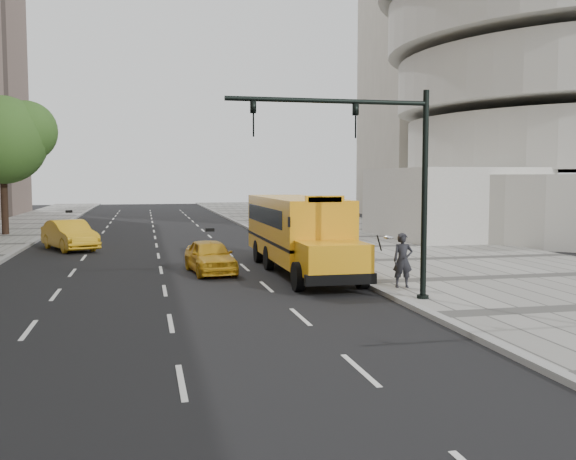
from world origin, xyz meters
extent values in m
plane|color=black|center=(0.00, 0.00, 0.00)|extent=(140.00, 140.00, 0.00)
cube|color=gray|center=(12.00, 0.00, 0.07)|extent=(12.00, 140.00, 0.15)
cube|color=gray|center=(6.00, 0.00, 0.07)|extent=(0.30, 140.00, 0.15)
cube|color=#BBB4A3|center=(28.00, 34.00, 17.50)|extent=(14.00, 12.00, 35.00)
cube|color=silver|center=(17.00, 10.00, 2.20)|extent=(8.00, 10.00, 4.40)
cylinder|color=black|center=(-10.50, 17.82, 2.78)|extent=(0.44, 0.44, 5.56)
sphere|color=#2C521B|center=(-10.50, 17.82, 6.26)|extent=(5.68, 5.68, 5.68)
sphere|color=#2C521B|center=(-9.08, 18.12, 6.86)|extent=(3.98, 3.98, 3.98)
cube|color=orange|center=(4.50, -0.91, 1.77)|extent=(2.50, 9.00, 2.45)
cube|color=orange|center=(4.50, -6.41, 1.10)|extent=(2.20, 2.00, 1.10)
cube|color=black|center=(4.50, -7.29, 0.55)|extent=(2.38, 0.25, 0.35)
cube|color=black|center=(4.50, -0.91, 1.25)|extent=(2.52, 9.00, 0.12)
cube|color=black|center=(4.50, -5.35, 2.25)|extent=(2.05, 0.10, 0.90)
cube|color=black|center=(4.50, -0.41, 2.25)|extent=(2.52, 7.50, 0.70)
cube|color=orange|center=(4.50, -5.36, 3.05)|extent=(1.40, 0.12, 0.28)
ellipsoid|color=silver|center=(6.02, -7.81, 1.90)|extent=(0.32, 0.32, 0.14)
cylinder|color=black|center=(5.78, -7.59, 1.70)|extent=(0.36, 0.47, 0.58)
cylinder|color=black|center=(3.37, -6.11, 0.50)|extent=(0.30, 1.00, 1.00)
cylinder|color=black|center=(5.63, -6.11, 0.50)|extent=(0.30, 1.00, 1.00)
cylinder|color=black|center=(3.37, -0.91, 0.50)|extent=(0.30, 1.00, 1.00)
cylinder|color=black|center=(5.63, -0.91, 0.50)|extent=(0.30, 1.00, 1.00)
cylinder|color=black|center=(3.37, 1.59, 0.50)|extent=(0.30, 1.00, 1.00)
cylinder|color=black|center=(5.63, 1.59, 0.50)|extent=(0.30, 1.00, 1.00)
imported|color=gold|center=(0.91, -1.29, 0.67)|extent=(2.03, 4.12, 1.35)
imported|color=gold|center=(-5.52, 8.69, 0.79)|extent=(3.49, 5.06, 1.58)
imported|color=black|center=(6.76, -6.98, 1.06)|extent=(0.72, 0.53, 1.83)
cylinder|color=black|center=(6.60, -8.93, 3.20)|extent=(0.18, 0.18, 6.40)
cylinder|color=black|center=(6.60, -8.93, 0.12)|extent=(0.36, 0.36, 0.25)
cylinder|color=black|center=(3.60, -8.93, 6.00)|extent=(6.00, 0.14, 0.14)
imported|color=black|center=(4.40, -8.93, 5.45)|extent=(0.16, 0.20, 1.00)
imported|color=black|center=(1.40, -8.93, 5.45)|extent=(0.16, 0.20, 1.00)
camera|label=1|loc=(-1.61, -26.82, 3.79)|focal=40.00mm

